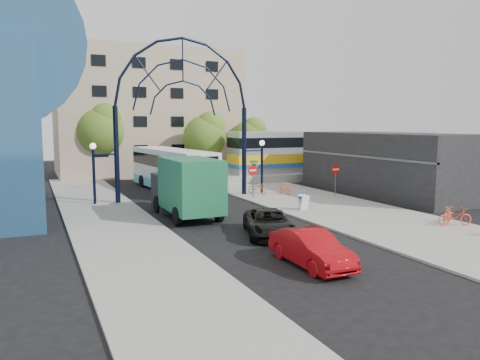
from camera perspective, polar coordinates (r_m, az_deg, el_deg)
name	(u,v)px	position (r m, az deg, el deg)	size (l,w,h in m)	color
ground	(271,241)	(23.26, 3.74, -7.40)	(120.00, 120.00, 0.00)	black
sidewalk_east	(352,213)	(30.81, 13.48, -3.94)	(8.00, 56.00, 0.12)	gray
plaza_west	(116,227)	(26.83, -14.94, -5.57)	(5.00, 50.00, 0.12)	gray
gateway_arch	(183,86)	(35.64, -6.96, 11.35)	(13.64, 0.44, 12.10)	black
stop_sign	(253,173)	(35.62, 1.56, 0.82)	(0.80, 0.07, 2.50)	slate
do_not_enter_sign	(336,173)	(37.08, 11.58, 0.90)	(0.76, 0.07, 2.48)	slate
street_name_sign	(254,171)	(36.32, 1.71, 1.16)	(0.70, 0.70, 2.80)	slate
sandwich_board	(303,200)	(30.93, 7.74, -2.48)	(0.55, 0.61, 0.99)	white
commercial_block_east	(386,164)	(40.15, 17.40, 1.92)	(6.00, 16.00, 5.00)	black
apartment_block	(146,113)	(56.32, -11.37, 7.99)	(20.00, 12.10, 14.00)	tan
train_platform	(338,173)	(52.16, 11.88, 0.82)	(32.00, 5.00, 0.80)	gray
train_car	(339,150)	(51.96, 11.95, 3.57)	(25.10, 3.05, 4.20)	#B7B7BC
tree_north_a	(206,135)	(48.80, -4.17, 5.50)	(4.48, 4.48, 7.00)	#382314
tree_north_b	(101,129)	(50.29, -16.61, 6.03)	(5.12, 5.12, 8.00)	#382314
tree_north_c	(250,137)	(52.97, 1.22, 5.26)	(4.16, 4.16, 6.50)	#382314
city_bus	(172,169)	(40.42, -8.26, 1.30)	(4.15, 13.24, 3.58)	white
green_truck	(186,187)	(29.05, -6.63, -0.89)	(2.88, 7.31, 3.68)	black
black_suv	(269,223)	(24.11, 3.50, -5.24)	(2.24, 4.86, 1.35)	black
red_sedan	(311,248)	(19.24, 8.64, -8.24)	(1.55, 4.44, 1.46)	#9C090F
bike_near_a	(257,188)	(37.58, 2.10, -0.99)	(0.65, 1.87, 0.98)	orange
bike_near_b	(285,188)	(37.66, 5.46, -1.01)	(0.45, 1.61, 0.97)	#E75A2E
bike_far_b	(448,214)	(29.30, 23.98, -3.86)	(0.43, 1.53, 0.92)	#F65C31
bike_far_c	(455,217)	(28.57, 24.74, -4.07)	(0.67, 1.92, 1.01)	#D34A2A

